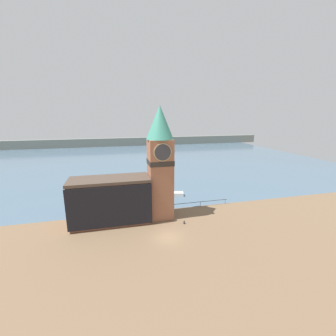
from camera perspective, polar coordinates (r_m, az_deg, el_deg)
The scene contains 8 objects.
ground_plane at distance 37.58m, azimuth -0.10°, elevation -17.21°, with size 160.00×160.00×0.00m, color brown.
water at distance 104.11m, azimuth -9.40°, elevation 2.66°, with size 160.00×120.00×0.00m.
far_shoreline at distance 143.23m, azimuth -10.76°, elevation 6.54°, with size 180.00×3.00×5.00m.
pier_railing at distance 48.81m, azimuth 8.23°, elevation -8.59°, with size 12.24×0.08×1.09m.
clock_tower at distance 40.86m, azimuth -2.00°, elevation 1.97°, with size 4.87×4.87×20.80m.
pier_building at distance 41.73m, azimuth -14.39°, elevation -8.04°, with size 14.02×5.86×8.32m.
boat_near at distance 54.45m, azimuth 0.33°, elevation -6.44°, with size 6.45×2.98×1.74m.
mooring_bollard_near at distance 41.53m, azimuth 4.13°, elevation -13.55°, with size 0.30×0.30×0.62m.
Camera 1 is at (-7.69, -31.40, 19.17)m, focal length 24.00 mm.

